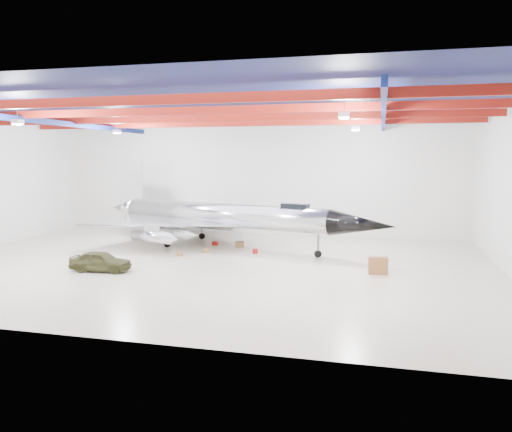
# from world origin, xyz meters

# --- Properties ---
(floor) EXTENTS (40.00, 40.00, 0.00)m
(floor) POSITION_xyz_m (0.00, 0.00, 0.00)
(floor) COLOR beige
(floor) RESTS_ON ground
(wall_back) EXTENTS (40.00, 0.00, 40.00)m
(wall_back) POSITION_xyz_m (0.00, 15.00, 5.50)
(wall_back) COLOR silver
(wall_back) RESTS_ON floor
(ceiling) EXTENTS (40.00, 40.00, 0.00)m
(ceiling) POSITION_xyz_m (0.00, 0.00, 11.00)
(ceiling) COLOR #0A0F38
(ceiling) RESTS_ON wall_back
(ceiling_structure) EXTENTS (39.50, 29.50, 1.08)m
(ceiling_structure) POSITION_xyz_m (0.00, 0.00, 10.32)
(ceiling_structure) COLOR maroon
(ceiling_structure) RESTS_ON ceiling
(jet_aircraft) EXTENTS (26.70, 19.35, 7.45)m
(jet_aircraft) POSITION_xyz_m (-0.94, 6.66, 2.44)
(jet_aircraft) COLOR silver
(jet_aircraft) RESTS_ON floor
(jeep) EXTENTS (4.14, 1.98, 1.36)m
(jeep) POSITION_xyz_m (-5.89, -3.91, 0.68)
(jeep) COLOR #38381C
(jeep) RESTS_ON floor
(desk) EXTENTS (1.29, 0.76, 1.12)m
(desk) POSITION_xyz_m (11.94, -0.28, 0.56)
(desk) COLOR brown
(desk) RESTS_ON floor
(crate_ply) EXTENTS (0.58, 0.52, 0.34)m
(crate_ply) POSITION_xyz_m (-2.85, 2.19, 0.17)
(crate_ply) COLOR olive
(crate_ply) RESTS_ON floor
(toolbox_red) EXTENTS (0.51, 0.44, 0.31)m
(toolbox_red) POSITION_xyz_m (-1.72, 7.35, 0.16)
(toolbox_red) COLOR #A81011
(toolbox_red) RESTS_ON floor
(parts_bin) EXTENTS (0.84, 0.76, 0.48)m
(parts_bin) POSITION_xyz_m (0.58, 6.91, 0.24)
(parts_bin) COLOR olive
(parts_bin) RESTS_ON floor
(crate_small) EXTENTS (0.53, 0.48, 0.30)m
(crate_small) POSITION_xyz_m (-7.23, 8.48, 0.15)
(crate_small) COLOR #59595B
(crate_small) RESTS_ON floor
(tool_chest) EXTENTS (0.50, 0.50, 0.37)m
(tool_chest) POSITION_xyz_m (2.53, 4.57, 0.19)
(tool_chest) COLOR #A81011
(tool_chest) RESTS_ON floor
(oil_barrel) EXTENTS (0.63, 0.57, 0.36)m
(oil_barrel) POSITION_xyz_m (-1.39, 4.01, 0.18)
(oil_barrel) COLOR olive
(oil_barrel) RESTS_ON floor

